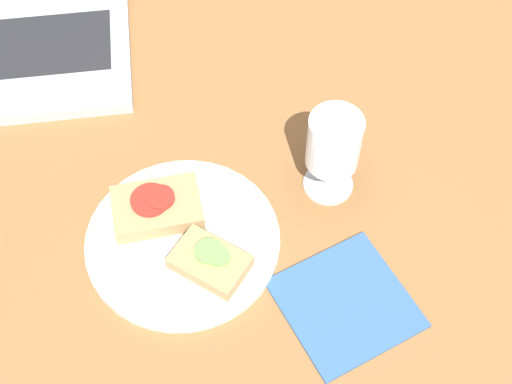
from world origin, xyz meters
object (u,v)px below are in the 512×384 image
(plate, at_px, (181,241))
(wine_glass, at_px, (332,145))
(sandwich_with_tomato, at_px, (155,207))
(sandwich_with_cucumber, at_px, (206,262))
(napkin, at_px, (344,303))
(laptop, at_px, (21,25))

(plate, distance_m, wine_glass, 0.23)
(sandwich_with_tomato, relative_size, wine_glass, 0.89)
(sandwich_with_cucumber, height_order, sandwich_with_tomato, sandwich_with_tomato)
(plate, height_order, sandwich_with_tomato, sandwich_with_tomato)
(plate, relative_size, napkin, 1.68)
(plate, bearing_deg, laptop, 118.57)
(wine_glass, relative_size, laptop, 0.42)
(napkin, bearing_deg, sandwich_with_cucumber, 156.74)
(plate, bearing_deg, napkin, -30.62)
(plate, distance_m, napkin, 0.22)
(laptop, bearing_deg, napkin, -51.32)
(napkin, bearing_deg, sandwich_with_tomato, 144.39)
(sandwich_with_cucumber, relative_size, napkin, 0.74)
(wine_glass, distance_m, laptop, 0.53)
(laptop, height_order, napkin, laptop)
(plate, bearing_deg, sandwich_with_cucumber, -56.01)
(wine_glass, bearing_deg, laptop, 141.87)
(wine_glass, distance_m, napkin, 0.20)
(sandwich_with_tomato, relative_size, laptop, 0.38)
(wine_glass, xyz_separation_m, laptop, (-0.41, 0.32, -0.05))
(napkin, bearing_deg, plate, 149.38)
(plate, height_order, napkin, plate)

